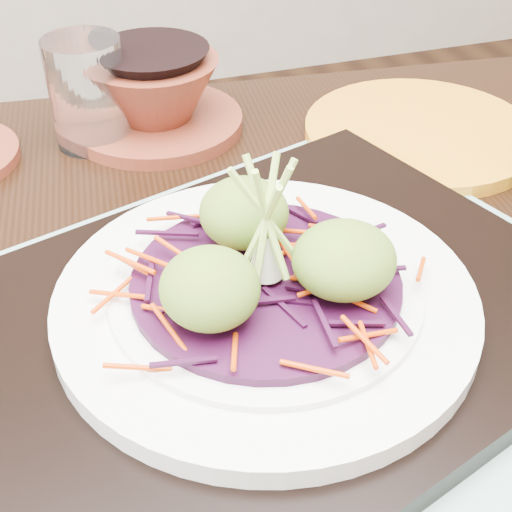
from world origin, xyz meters
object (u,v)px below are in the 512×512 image
object	(u,v)px
dining_table	(258,377)
serving_tray	(265,319)
terracotta_bowl_set	(155,98)
yellow_plate	(420,132)
white_plate	(266,298)
water_glass	(88,92)

from	to	relation	value
dining_table	serving_tray	bearing A→B (deg)	-96.59
terracotta_bowl_set	yellow_plate	bearing A→B (deg)	-23.40
serving_tray	yellow_plate	distance (m)	0.32
dining_table	white_plate	distance (m)	0.13
serving_tray	yellow_plate	bearing A→B (deg)	25.00
white_plate	water_glass	size ratio (longest dim) A/B	2.68
dining_table	serving_tray	distance (m)	0.12
dining_table	terracotta_bowl_set	bearing A→B (deg)	99.55
serving_tray	yellow_plate	world-z (taller)	serving_tray
serving_tray	white_plate	distance (m)	0.02
water_glass	yellow_plate	world-z (taller)	water_glass
yellow_plate	white_plate	bearing A→B (deg)	-137.64
serving_tray	terracotta_bowl_set	xyz separation A→B (m)	(-0.01, 0.32, 0.02)
terracotta_bowl_set	dining_table	bearing A→B (deg)	-86.74
serving_tray	white_plate	world-z (taller)	white_plate
serving_tray	terracotta_bowl_set	world-z (taller)	terracotta_bowl_set
white_plate	yellow_plate	distance (m)	0.32
white_plate	water_glass	world-z (taller)	water_glass
white_plate	serving_tray	bearing A→B (deg)	-90.00
dining_table	terracotta_bowl_set	world-z (taller)	terracotta_bowl_set
terracotta_bowl_set	white_plate	bearing A→B (deg)	-88.98
serving_tray	yellow_plate	size ratio (longest dim) A/B	1.88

